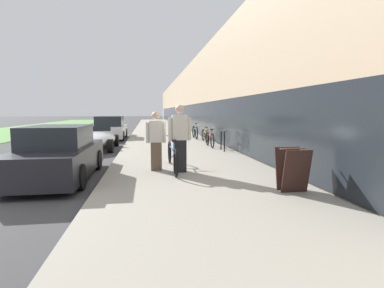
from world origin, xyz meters
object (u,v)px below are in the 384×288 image
sandwich_board_sign (292,169)px  tandem_bicycle (172,156)px  bike_rack_hoop (223,138)px  cruiser_bike_nearest (210,139)px  parked_sedan_curbside (59,155)px  person_rider (180,138)px  vintage_roadster_curbside (97,139)px  person_bystander (156,141)px  cruiser_bike_middle (205,135)px  parked_sedan_far (110,129)px  cruiser_bike_farthest (195,132)px

sandwich_board_sign → tandem_bicycle: bearing=130.2°
bike_rack_hoop → cruiser_bike_nearest: 1.48m
parked_sedan_curbside → tandem_bicycle: bearing=3.2°
person_rider → vintage_roadster_curbside: (-3.19, 6.47, -0.58)m
person_bystander → bike_rack_hoop: size_ratio=1.93×
cruiser_bike_middle → parked_sedan_far: size_ratio=0.39×
parked_sedan_far → tandem_bicycle: bearing=-75.1°
bike_rack_hoop → cruiser_bike_middle: bike_rack_hoop is taller
parked_sedan_far → parked_sedan_curbside: bearing=-89.6°
cruiser_bike_nearest → parked_sedan_curbside: size_ratio=0.43×
bike_rack_hoop → cruiser_bike_middle: 3.68m
cruiser_bike_nearest → parked_sedan_far: (-5.25, 6.37, 0.16)m
tandem_bicycle → vintage_roadster_curbside: 6.82m
person_bystander → cruiser_bike_middle: (2.83, 7.43, -0.46)m
bike_rack_hoop → cruiser_bike_nearest: bearing=99.5°
cruiser_bike_middle → person_bystander: bearing=-110.8°
cruiser_bike_middle → person_rider: bearing=-105.8°
vintage_roadster_curbside → parked_sedan_far: size_ratio=0.99×
cruiser_bike_farthest → parked_sedan_curbside: size_ratio=0.46×
person_bystander → parked_sedan_far: bearing=102.8°
parked_sedan_curbside → bike_rack_hoop: bearing=35.9°
tandem_bicycle → cruiser_bike_nearest: bearing=67.3°
tandem_bicycle → cruiser_bike_farthest: bearing=77.1°
tandem_bicycle → parked_sedan_curbside: size_ratio=0.67×
bike_rack_hoop → cruiser_bike_middle: bearing=90.7°
tandem_bicycle → person_rider: size_ratio=1.52×
parked_sedan_far → vintage_roadster_curbside: bearing=-89.4°
parked_sedan_curbside → vintage_roadster_curbside: bearing=90.2°
bike_rack_hoop → cruiser_bike_nearest: cruiser_bike_nearest is taller
person_bystander → cruiser_bike_farthest: bearing=74.5°
cruiser_bike_nearest → cruiser_bike_middle: size_ratio=1.04×
bike_rack_hoop → vintage_roadster_curbside: vintage_roadster_curbside is taller
person_rider → tandem_bicycle: bearing=116.5°
person_rider → parked_sedan_curbside: (-3.17, 0.19, -0.41)m
parked_sedan_far → person_rider: bearing=-74.8°
person_rider → parked_sedan_far: size_ratio=0.41×
parked_sedan_curbside → vintage_roadster_curbside: parked_sedan_curbside is taller
bike_rack_hoop → vintage_roadster_curbside: (-5.43, 2.37, -0.18)m
cruiser_bike_middle → vintage_roadster_curbside: 5.54m
vintage_roadster_curbside → sandwich_board_sign: bearing=-59.1°
cruiser_bike_middle → cruiser_bike_farthest: (-0.20, 2.05, 0.04)m
cruiser_bike_farthest → tandem_bicycle: bearing=-102.9°
sandwich_board_sign → cruiser_bike_middle: bearing=89.3°
parked_sedan_curbside → person_bystander: bearing=3.5°
bike_rack_hoop → sandwich_board_sign: sandwich_board_sign is taller
cruiser_bike_nearest → vintage_roadster_curbside: vintage_roadster_curbside is taller
tandem_bicycle → person_rider: (0.18, -0.35, 0.52)m
tandem_bicycle → cruiser_bike_farthest: (2.17, 9.47, 0.02)m
person_bystander → sandwich_board_sign: person_bystander is taller
vintage_roadster_curbside → cruiser_bike_middle: bearing=13.6°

